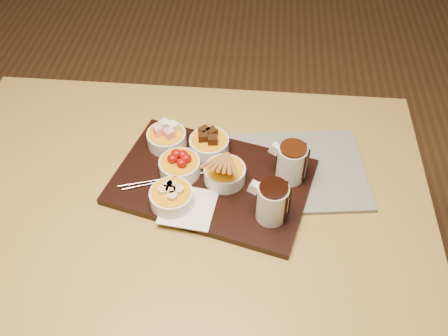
# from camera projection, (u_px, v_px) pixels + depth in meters

# --- Properties ---
(ground) EXTENTS (5.00, 5.00, 0.00)m
(ground) POSITION_uv_depth(u_px,v_px,m) (193.00, 329.00, 1.75)
(ground) COLOR brown
(ground) RESTS_ON ground
(dining_table) EXTENTS (1.20, 0.80, 0.75)m
(dining_table) POSITION_uv_depth(u_px,v_px,m) (182.00, 215.00, 1.27)
(dining_table) COLOR #A78B3E
(dining_table) RESTS_ON ground
(serving_board) EXTENTS (0.52, 0.41, 0.02)m
(serving_board) POSITION_uv_depth(u_px,v_px,m) (212.00, 182.00, 1.21)
(serving_board) COLOR black
(serving_board) RESTS_ON dining_table
(napkin) EXTENTS (0.13, 0.13, 0.00)m
(napkin) POSITION_uv_depth(u_px,v_px,m) (188.00, 207.00, 1.14)
(napkin) COLOR white
(napkin) RESTS_ON serving_board
(bowl_marshmallows) EXTENTS (0.10, 0.10, 0.04)m
(bowl_marshmallows) POSITION_uv_depth(u_px,v_px,m) (167.00, 139.00, 1.27)
(bowl_marshmallows) COLOR silver
(bowl_marshmallows) RESTS_ON serving_board
(bowl_cake) EXTENTS (0.10, 0.10, 0.04)m
(bowl_cake) POSITION_uv_depth(u_px,v_px,m) (209.00, 145.00, 1.26)
(bowl_cake) COLOR silver
(bowl_cake) RESTS_ON serving_board
(bowl_strawberries) EXTENTS (0.10, 0.10, 0.04)m
(bowl_strawberries) POSITION_uv_depth(u_px,v_px,m) (180.00, 167.00, 1.20)
(bowl_strawberries) COLOR silver
(bowl_strawberries) RESTS_ON serving_board
(bowl_biscotti) EXTENTS (0.10, 0.10, 0.04)m
(bowl_biscotti) POSITION_uv_depth(u_px,v_px,m) (225.00, 174.00, 1.19)
(bowl_biscotti) COLOR silver
(bowl_biscotti) RESTS_ON serving_board
(bowl_bananas) EXTENTS (0.10, 0.10, 0.04)m
(bowl_bananas) POSITION_uv_depth(u_px,v_px,m) (172.00, 198.00, 1.14)
(bowl_bananas) COLOR silver
(bowl_bananas) RESTS_ON serving_board
(pitcher_dark_chocolate) EXTENTS (0.08, 0.08, 0.09)m
(pitcher_dark_chocolate) POSITION_uv_depth(u_px,v_px,m) (272.00, 203.00, 1.09)
(pitcher_dark_chocolate) COLOR silver
(pitcher_dark_chocolate) RESTS_ON serving_board
(pitcher_milk_chocolate) EXTENTS (0.08, 0.08, 0.09)m
(pitcher_milk_chocolate) POSITION_uv_depth(u_px,v_px,m) (291.00, 163.00, 1.17)
(pitcher_milk_chocolate) COLOR silver
(pitcher_milk_chocolate) RESTS_ON serving_board
(fondue_skewers) EXTENTS (0.11, 0.26, 0.01)m
(fondue_skewers) POSITION_uv_depth(u_px,v_px,m) (172.00, 177.00, 1.20)
(fondue_skewers) COLOR silver
(fondue_skewers) RESTS_ON serving_board
(newspaper) EXTENTS (0.37, 0.32, 0.01)m
(newspaper) POSITION_uv_depth(u_px,v_px,m) (296.00, 171.00, 1.24)
(newspaper) COLOR beige
(newspaper) RESTS_ON dining_table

